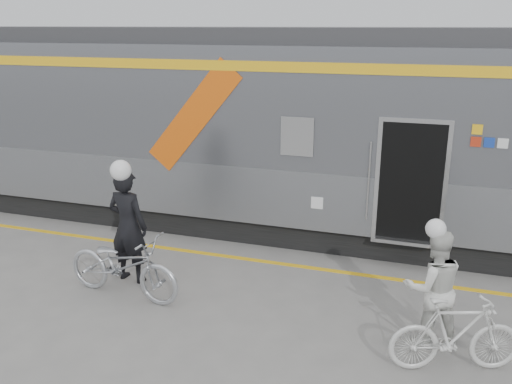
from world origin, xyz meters
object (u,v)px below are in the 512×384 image
at_px(man, 128,226).
at_px(woman, 433,288).
at_px(bicycle_left, 123,265).
at_px(bicycle_right, 455,335).

bearing_deg(man, woman, -178.95).
distance_m(bicycle_left, woman, 4.64).
height_order(man, woman, man).
distance_m(man, woman, 4.85).
bearing_deg(man, bicycle_left, 116.00).
bearing_deg(bicycle_right, bicycle_left, 66.23).
relative_size(woman, bicycle_right, 0.99).
distance_m(bicycle_left, bicycle_right, 4.95).
relative_size(bicycle_left, woman, 1.24).
xyz_separation_m(man, woman, (4.83, -0.42, -0.15)).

